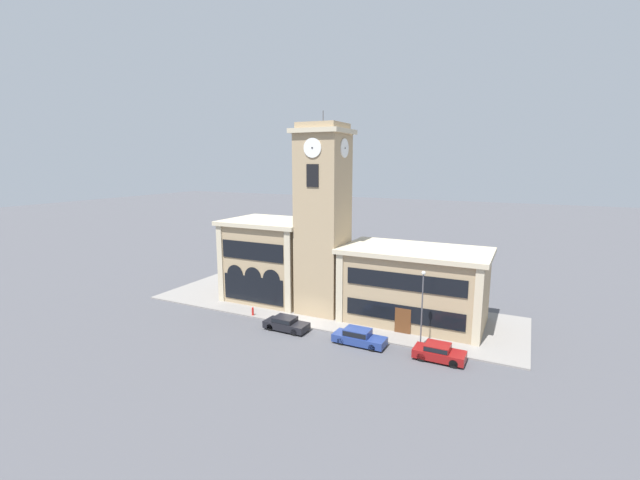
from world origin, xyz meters
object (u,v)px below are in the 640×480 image
parked_car_near (286,323)px  parked_car_far (439,352)px  street_lamp (422,298)px  parked_car_mid (359,337)px  fire_hydrant (253,311)px

parked_car_near → parked_car_far: 14.36m
parked_car_near → street_lamp: (12.48, 1.72, 3.78)m
street_lamp → parked_car_far: bearing=-42.6°
parked_car_mid → fire_hydrant: (-12.40, 1.63, -0.17)m
parked_car_near → parked_car_far: bearing=0.9°
street_lamp → fire_hydrant: size_ratio=7.71×
parked_car_mid → street_lamp: (5.05, 1.72, 3.72)m
fire_hydrant → parked_car_near: bearing=-18.1°
parked_car_near → street_lamp: size_ratio=0.64×
parked_car_far → fire_hydrant: (-19.32, 1.63, -0.15)m
parked_car_near → street_lamp: street_lamp is taller
street_lamp → parked_car_near: bearing=-172.1°
parked_car_near → fire_hydrant: size_ratio=4.96×
parked_car_near → parked_car_far: size_ratio=1.05×
street_lamp → fire_hydrant: bearing=-179.7°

